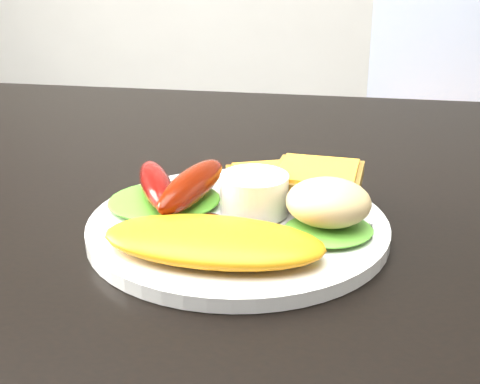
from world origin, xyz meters
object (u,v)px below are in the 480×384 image
object	(u,v)px
dining_chair	(441,150)
person	(244,79)
plate	(238,227)
dining_table	(284,223)

from	to	relation	value
dining_chair	person	xyz separation A→B (m)	(-0.43, -0.44, 0.26)
person	plate	distance (m)	0.75
dining_table	person	size ratio (longest dim) A/B	0.85
plate	dining_chair	bearing A→B (deg)	74.81
dining_table	person	bearing A→B (deg)	102.14
person	plate	size ratio (longest dim) A/B	5.94
dining_table	person	xyz separation A→B (m)	(-0.14, 0.67, -0.02)
dining_chair	plate	world-z (taller)	plate
dining_chair	person	bearing A→B (deg)	-129.40
dining_table	plate	world-z (taller)	plate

